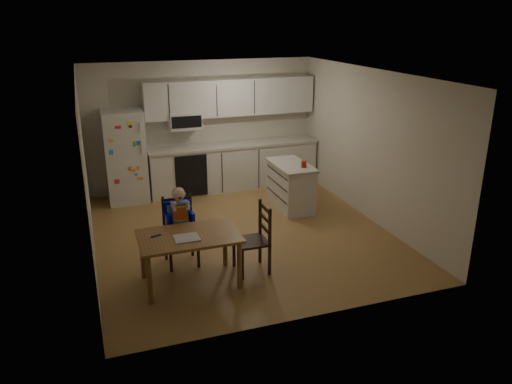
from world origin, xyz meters
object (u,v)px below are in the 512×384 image
at_px(chair_side, 258,234).
at_px(refrigerator, 125,157).
at_px(chair_booster, 179,218).
at_px(dining_table, 189,242).
at_px(kitchen_island, 291,186).
at_px(red_cup, 304,164).

bearing_deg(chair_side, refrigerator, -157.43).
xyz_separation_m(chair_booster, chair_side, (0.95, -0.57, -0.14)).
distance_m(dining_table, chair_side, 0.95).
xyz_separation_m(refrigerator, kitchen_island, (2.73, -1.35, -0.44)).
distance_m(kitchen_island, dining_table, 3.09).
height_order(refrigerator, red_cup, refrigerator).
distance_m(kitchen_island, red_cup, 0.55).
height_order(red_cup, dining_table, red_cup).
bearing_deg(chair_booster, chair_side, -31.40).
distance_m(refrigerator, kitchen_island, 3.07).
bearing_deg(refrigerator, kitchen_island, -26.30).
distance_m(red_cup, chair_booster, 2.68).
relative_size(red_cup, chair_side, 0.12).
bearing_deg(refrigerator, chair_booster, -80.91).
bearing_deg(kitchen_island, refrigerator, 153.70).
distance_m(kitchen_island, chair_booster, 2.72).
relative_size(refrigerator, chair_side, 1.79).
relative_size(refrigerator, red_cup, 14.97).
bearing_deg(chair_side, kitchen_island, 146.73).
bearing_deg(red_cup, kitchen_island, 113.95).
distance_m(red_cup, dining_table, 3.02).
height_order(red_cup, chair_side, chair_side).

